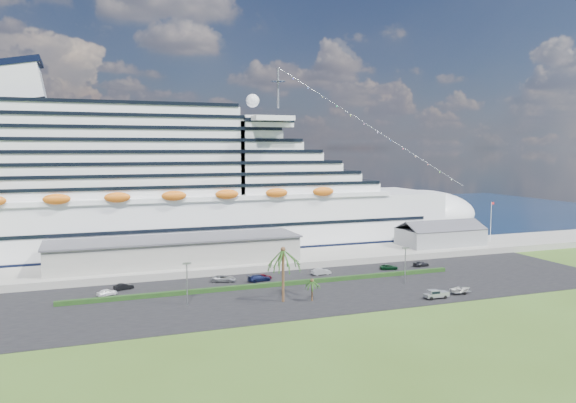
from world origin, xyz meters
name	(u,v)px	position (x,y,z in m)	size (l,w,h in m)	color
ground	(338,303)	(0.00, 0.00, 0.00)	(420.00, 420.00, 0.00)	#3A541C
asphalt_lot	(316,289)	(0.00, 11.00, 0.06)	(140.00, 38.00, 0.12)	black
wharf	(273,260)	(0.00, 40.00, 0.90)	(240.00, 20.00, 1.80)	gray
water	(202,221)	(0.00, 130.00, 0.01)	(420.00, 160.00, 0.02)	#0B1B31
cruise_ship	(174,195)	(-21.53, 64.00, 16.69)	(191.00, 38.00, 54.00)	silver
terminal_building	(176,250)	(-25.00, 40.00, 5.01)	(61.00, 15.00, 6.30)	gray
port_shed	(441,236)	(52.00, 40.00, 4.40)	(24.00, 12.31, 7.37)	gray
flagpole	(491,220)	(70.04, 40.00, 8.27)	(1.08, 0.16, 12.00)	silver
hedge	(273,285)	(-8.00, 16.00, 0.57)	(88.00, 1.10, 0.90)	black
lamp_post_left	(187,278)	(-28.00, 8.00, 5.34)	(1.60, 0.35, 8.27)	gray
lamp_post_right	(405,261)	(20.00, 8.00, 5.34)	(1.60, 0.35, 8.27)	gray
palm_tall	(283,256)	(-10.00, 4.00, 9.20)	(8.82, 8.82, 11.13)	#47301E
palm_short	(312,283)	(-4.50, 2.50, 3.67)	(3.53, 3.53, 4.56)	#47301E
parked_car_0	(107,292)	(-42.10, 20.59, 0.81)	(1.64, 4.07, 1.39)	white
parked_car_1	(124,287)	(-38.61, 24.44, 0.80)	(1.44, 4.13, 1.36)	black
parked_car_2	(224,279)	(-16.94, 23.94, 0.87)	(2.49, 5.41, 1.50)	gray
parked_car_3	(259,278)	(-9.39, 21.67, 0.89)	(2.16, 5.32, 1.54)	#10183B
parked_car_4	(262,277)	(-8.43, 22.30, 0.89)	(1.82, 4.53, 1.54)	maroon
parked_car_5	(321,272)	(6.37, 22.83, 0.89)	(1.63, 4.67, 1.54)	#999CA0
parked_car_6	(389,267)	(24.41, 22.33, 0.74)	(2.05, 4.46, 1.24)	#0C3218
parked_car_7	(421,264)	(33.95, 22.71, 0.76)	(1.80, 4.42, 1.28)	black
pickup_truck	(436,294)	(19.34, -4.48, 1.09)	(5.07, 2.03, 1.77)	black
boat_trailer	(461,289)	(26.23, -3.33, 1.14)	(5.40, 3.64, 1.53)	gray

